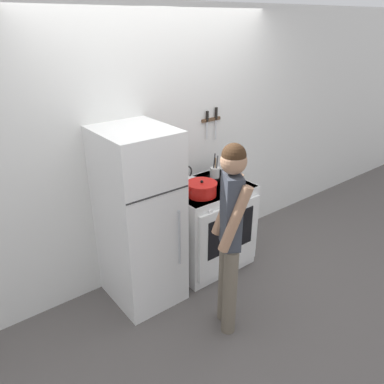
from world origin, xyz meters
name	(u,v)px	position (x,y,z in m)	size (l,w,h in m)	color
ground_plane	(167,258)	(0.00, 0.00, 0.00)	(14.00, 14.00, 0.00)	#5B5654
wall_back	(162,147)	(0.00, 0.03, 1.27)	(10.00, 0.06, 2.55)	silver
refrigerator	(139,219)	(-0.50, -0.33, 0.81)	(0.58, 0.69, 1.62)	white
stove_range	(209,226)	(0.30, -0.34, 0.46)	(0.82, 0.67, 0.90)	white
dutch_oven_pot	(202,189)	(0.12, -0.44, 0.97)	(0.33, 0.29, 0.15)	red
tea_kettle	(187,181)	(0.13, -0.19, 0.96)	(0.23, 0.18, 0.22)	silver
utensil_jar	(215,172)	(0.50, -0.18, 0.96)	(0.10, 0.10, 0.26)	silver
person	(230,231)	(-0.15, -1.11, 0.93)	(0.37, 0.40, 1.63)	#6B6051
wall_knife_strip	(211,119)	(0.59, -0.02, 1.47)	(0.24, 0.03, 0.34)	brown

